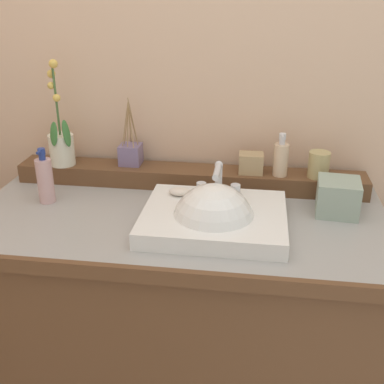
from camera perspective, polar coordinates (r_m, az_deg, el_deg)
wall_back at (r=1.80m, az=0.50°, el=16.99°), size 3.02×0.20×2.72m
vanity_cabinet at (r=1.77m, az=-1.55°, el=-15.75°), size 1.33×0.65×0.90m
back_ledge at (r=1.73m, az=-0.36°, el=1.80°), size 1.25×0.13×0.07m
sink_basin at (r=1.44m, az=2.59°, el=-3.63°), size 0.43×0.36×0.28m
soap_bar at (r=1.54m, az=-1.34°, el=0.03°), size 0.07×0.04×0.02m
potted_plant at (r=1.80m, az=-15.31°, el=5.71°), size 0.10×0.10×0.38m
soap_dispenser at (r=1.67m, az=10.52°, el=3.94°), size 0.05×0.05×0.15m
tumbler_cup at (r=1.69m, az=14.85°, el=3.16°), size 0.07×0.07×0.09m
reed_diffuser at (r=1.77m, az=-7.31°, el=4.55°), size 0.08×0.09×0.25m
trinket_box at (r=1.69m, az=7.02°, el=3.42°), size 0.09×0.07×0.07m
lotion_bottle at (r=1.66m, az=-17.07°, el=1.42°), size 0.05×0.06×0.19m
tissue_box at (r=1.59m, az=16.96°, el=-0.56°), size 0.14×0.14×0.11m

